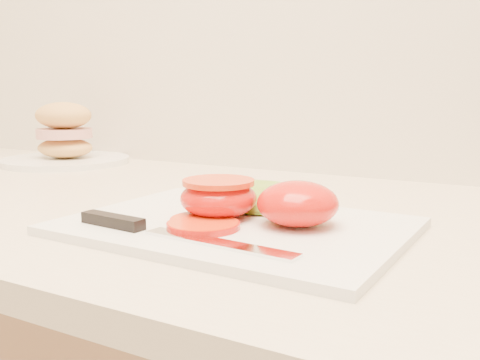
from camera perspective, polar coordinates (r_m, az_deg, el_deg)
The scene contains 9 objects.
cutting_board at distance 0.59m, azimuth -0.48°, elevation -4.95°, with size 0.36×0.26×0.01m, color silver.
tomato_half_dome at distance 0.57m, azimuth 6.18°, elevation -2.50°, with size 0.09×0.09×0.05m, color red.
tomato_half_cut at distance 0.60m, azimuth -2.31°, elevation -1.80°, with size 0.09×0.09×0.04m.
tomato_slice_0 at distance 0.56m, azimuth -3.94°, elevation -4.82°, with size 0.07×0.07×0.01m, color #CA4319.
tomato_slice_1 at distance 0.58m, azimuth -4.15°, elevation -4.28°, with size 0.07×0.07×0.01m, color #CA4319.
lettuce_leaf_0 at distance 0.66m, azimuth 1.82°, elevation -1.84°, with size 0.14×0.09×0.03m, color #7BAA2D.
lettuce_leaf_1 at distance 0.64m, azimuth 5.57°, elevation -2.31°, with size 0.10×0.08×0.02m, color #7BAA2D.
knife at distance 0.55m, azimuth -9.46°, elevation -5.16°, with size 0.26×0.03×0.01m.
sandwich_plate at distance 1.18m, azimuth -18.18°, elevation 3.95°, with size 0.26×0.26×0.13m.
Camera 1 is at (0.17, 1.08, 1.08)m, focal length 40.00 mm.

